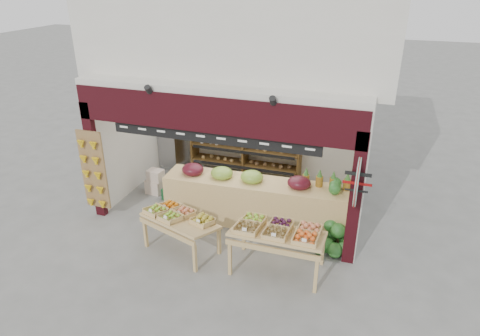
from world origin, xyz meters
The scene contains 11 objects.
ground centered at (0.00, 0.00, 0.00)m, with size 60.00×60.00×0.00m, color slate.
shop_structure centered at (0.00, 1.61, 3.92)m, with size 6.36×5.12×5.40m.
banana_board centered at (-2.73, -1.17, 1.12)m, with size 0.60×0.15×1.80m.
gift_sign centered at (2.75, -1.15, 1.75)m, with size 0.04×0.93×0.92m.
back_shelving centered at (-0.29, 1.96, 1.11)m, with size 2.99×0.49×1.85m.
refrigerator centered at (-2.40, 1.87, 0.84)m, with size 0.66×0.66×1.69m, color silver.
cardboard_stack centered at (-1.85, 0.25, 0.23)m, with size 0.99×0.72×0.63m.
mid_counter centered at (0.68, -0.29, 0.55)m, with size 4.04×0.95×1.24m.
display_table_left centered at (-0.49, -1.68, 0.72)m, with size 1.62×1.22×0.94m.
display_table_right centered at (1.52, -1.73, 0.84)m, with size 1.68×0.94×1.06m.
watermelon_pile centered at (2.45, -0.76, 0.21)m, with size 0.82×0.77×0.58m.
Camera 1 is at (2.91, -8.06, 5.07)m, focal length 32.00 mm.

